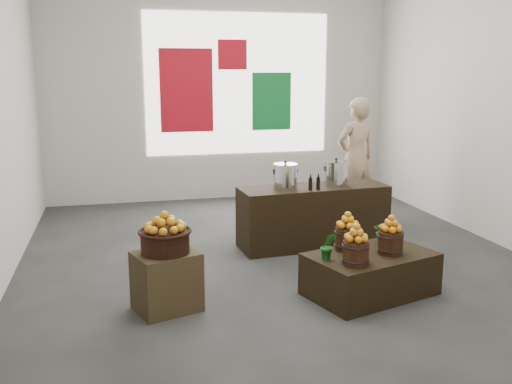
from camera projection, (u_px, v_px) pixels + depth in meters
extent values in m
plane|color=#3B3B38|center=(275.00, 259.00, 6.91)|extent=(7.00, 7.00, 0.00)
cube|color=beige|center=(221.00, 84.00, 9.81)|extent=(6.00, 0.04, 4.00)
cube|color=white|center=(238.00, 84.00, 9.87)|extent=(3.20, 0.02, 2.40)
cube|color=#B70E1D|center=(186.00, 91.00, 9.67)|extent=(0.90, 0.04, 1.40)
cube|color=#11732D|center=(272.00, 101.00, 10.06)|extent=(0.70, 0.04, 1.00)
cube|color=#B70E1D|center=(232.00, 55.00, 9.73)|extent=(0.50, 0.04, 0.50)
cube|color=#4D3D24|center=(167.00, 281.00, 5.39)|extent=(0.69, 0.62, 0.57)
cylinder|color=black|center=(165.00, 242.00, 5.31)|extent=(0.45, 0.45, 0.21)
cube|color=black|center=(370.00, 274.00, 5.78)|extent=(1.42, 1.10, 0.43)
cylinder|color=#381E0F|center=(356.00, 253.00, 5.39)|extent=(0.25, 0.25, 0.23)
cylinder|color=#381E0F|center=(390.00, 243.00, 5.71)|extent=(0.25, 0.25, 0.23)
cylinder|color=#381E0F|center=(347.00, 239.00, 5.84)|extent=(0.25, 0.25, 0.23)
imported|color=#135B19|center=(384.00, 231.00, 6.07)|extent=(0.28, 0.26, 0.26)
imported|color=#135B19|center=(328.00, 246.00, 5.53)|extent=(0.17, 0.15, 0.27)
cube|color=black|center=(313.00, 216.00, 7.36)|extent=(1.95, 0.74, 0.78)
cylinder|color=silver|center=(285.00, 177.00, 7.13)|extent=(0.30, 0.30, 0.30)
cylinder|color=silver|center=(336.00, 174.00, 7.34)|extent=(0.30, 0.30, 0.30)
imported|color=tan|center=(356.00, 158.00, 8.75)|extent=(0.75, 0.58, 1.84)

